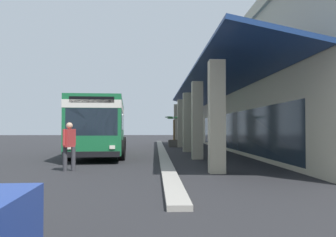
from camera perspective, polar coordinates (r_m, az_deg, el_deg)
The scene contains 6 objects.
ground at distance 24.81m, azimuth 11.44°, elevation -5.18°, with size 120.00×120.00×0.00m, color #262628.
curb_strip at distance 23.95m, azimuth -0.98°, elevation -5.20°, with size 34.37×0.50×0.12m, color #9E998E.
plaza_building at distance 26.05m, azimuth 20.75°, elevation 3.66°, with size 28.95×13.50×7.81m.
transit_bus at distance 21.34m, azimuth -10.67°, elevation -0.80°, with size 11.37×3.41×3.34m.
pedestrian at distance 13.63m, azimuth -15.51°, elevation -3.85°, with size 0.66×0.44×1.79m.
potted_palm at distance 30.15m, azimuth 0.98°, elevation -3.39°, with size 2.03×1.86×2.60m.
Camera 1 is at (24.08, 2.21, 1.57)m, focal length 38.10 mm.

